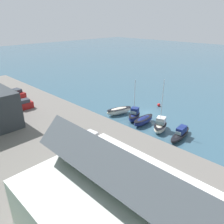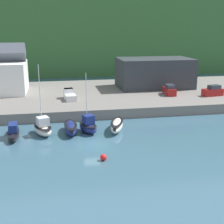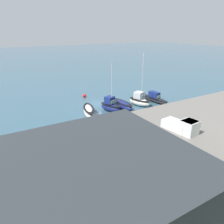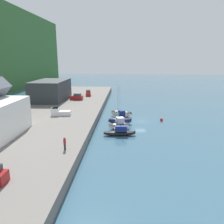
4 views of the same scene
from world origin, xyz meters
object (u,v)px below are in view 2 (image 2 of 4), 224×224
moored_boat_4 (117,125)px  moored_boat_1 (43,128)px  moored_boat_2 (71,128)px  pickup_truck_0 (69,95)px  parked_car_2 (213,91)px  moored_boat_0 (13,132)px  moored_boat_3 (88,126)px  parked_car_1 (169,90)px  mooring_buoy_0 (103,157)px

moored_boat_4 → moored_boat_1: bearing=-163.0°
moored_boat_2 → pickup_truck_0: (0.71, 15.23, 1.76)m
parked_car_2 → moored_boat_2: bearing=104.8°
moored_boat_0 → parked_car_2: bearing=14.4°
moored_boat_3 → parked_car_1: (18.62, 15.56, 1.65)m
moored_boat_2 → pickup_truck_0: size_ratio=1.20×
moored_boat_3 → parked_car_2: (26.94, 12.99, 1.65)m
parked_car_1 → parked_car_2: same height
moored_boat_1 → moored_boat_2: bearing=-19.2°
moored_boat_0 → parked_car_1: (29.38, 15.54, 1.95)m
moored_boat_0 → mooring_buoy_0: moored_boat_0 is taller
moored_boat_2 → parked_car_1: 26.24m
moored_boat_4 → mooring_buoy_0: 11.15m
moored_boat_0 → parked_car_1: parked_car_1 is taller
moored_boat_1 → moored_boat_4: (11.03, -0.17, -0.18)m
pickup_truck_0 → parked_car_1: bearing=-5.5°
moored_boat_4 → mooring_buoy_0: size_ratio=8.09×
moored_boat_1 → moored_boat_4: 11.03m
parked_car_2 → moored_boat_0: bearing=100.4°
moored_boat_4 → parked_car_1: (14.21, 15.50, 1.83)m
moored_boat_3 → parked_car_1: size_ratio=2.08×
moored_boat_2 → moored_boat_3: bearing=-5.9°
moored_boat_3 → parked_car_2: size_ratio=2.03×
moored_boat_3 → parked_car_1: 24.32m
parked_car_1 → moored_boat_1: bearing=-145.0°
moored_boat_4 → pickup_truck_0: (-6.28, 15.38, 1.73)m
moored_boat_1 → parked_car_1: (25.24, 15.32, 1.65)m
parked_car_2 → parked_car_1: bearing=64.3°
moored_boat_4 → parked_car_1: 21.10m
moored_boat_2 → mooring_buoy_0: 11.13m
moored_boat_1 → mooring_buoy_0: size_ratio=13.03×
parked_car_2 → moored_boat_1: bearing=102.2°
mooring_buoy_0 → moored_boat_0: bearing=137.6°
moored_boat_0 → mooring_buoy_0: bearing=-47.0°
moored_boat_2 → pickup_truck_0: 15.35m
moored_boat_0 → mooring_buoy_0: (11.42, -10.44, -0.34)m
parked_car_1 → parked_car_2: bearing=-13.4°
moored_boat_2 → moored_boat_4: (7.00, -0.15, 0.02)m
parked_car_1 → moored_boat_3: bearing=-136.4°
moored_boat_4 → pickup_truck_0: 16.71m
moored_boat_1 → mooring_buoy_0: (7.28, -10.66, -0.64)m
moored_boat_2 → parked_car_1: (21.21, 15.34, 1.85)m
mooring_buoy_0 → parked_car_1: bearing=55.3°
moored_boat_0 → moored_boat_2: bearing=-3.2°
parked_car_2 → mooring_buoy_0: (-26.28, -23.41, -2.30)m
moored_boat_2 → mooring_buoy_0: size_ratio=7.45×
parked_car_2 → moored_boat_4: bearing=111.3°
moored_boat_2 → moored_boat_3: size_ratio=0.66×
pickup_truck_0 → mooring_buoy_0: 26.09m
moored_boat_3 → parked_car_2: bearing=6.3°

